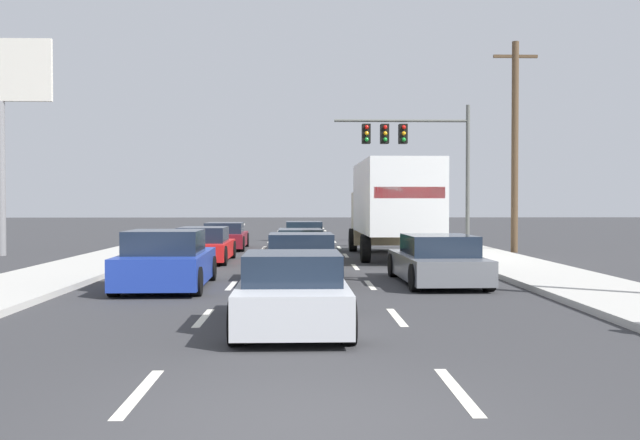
{
  "coord_description": "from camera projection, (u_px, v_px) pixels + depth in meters",
  "views": [
    {
      "loc": [
        0.04,
        -6.58,
        2.02
      ],
      "look_at": [
        0.55,
        14.46,
        1.52
      ],
      "focal_mm": 40.59,
      "sensor_mm": 36.0,
      "label": 1
    }
  ],
  "objects": [
    {
      "name": "ground_plane",
      "position": [
        302.0,
        249.0,
        31.61
      ],
      "size": [
        140.0,
        140.0,
        0.0
      ],
      "primitive_type": "plane",
      "color": "#333335"
    },
    {
      "name": "sidewalk_right",
      "position": [
        480.0,
        256.0,
        26.77
      ],
      "size": [
        2.76,
        80.0,
        0.14
      ],
      "primitive_type": "cube",
      "color": "#B2AFA8",
      "rests_on": "ground_plane"
    },
    {
      "name": "sidewalk_left",
      "position": [
        121.0,
        256.0,
        26.45
      ],
      "size": [
        2.76,
        80.0,
        0.14
      ],
      "primitive_type": "cube",
      "color": "#B2AFA8",
      "rests_on": "ground_plane"
    },
    {
      "name": "lane_markings",
      "position": [
        302.0,
        251.0,
        30.21
      ],
      "size": [
        3.54,
        57.0,
        0.01
      ],
      "color": "silver",
      "rests_on": "ground_plane"
    },
    {
      "name": "car_maroon",
      "position": [
        225.0,
        237.0,
        31.58
      ],
      "size": [
        1.98,
        4.54,
        1.17
      ],
      "color": "maroon",
      "rests_on": "ground_plane"
    },
    {
      "name": "car_red",
      "position": [
        204.0,
        246.0,
        24.71
      ],
      "size": [
        1.86,
        4.27,
        1.2
      ],
      "color": "red",
      "rests_on": "ground_plane"
    },
    {
      "name": "car_blue",
      "position": [
        167.0,
        262.0,
        17.1
      ],
      "size": [
        2.08,
        4.31,
        1.38
      ],
      "color": "#1E389E",
      "rests_on": "ground_plane"
    },
    {
      "name": "car_green",
      "position": [
        304.0,
        236.0,
        31.69
      ],
      "size": [
        1.93,
        4.29,
        1.21
      ],
      "color": "#196B38",
      "rests_on": "ground_plane"
    },
    {
      "name": "car_yellow",
      "position": [
        300.0,
        246.0,
        25.02
      ],
      "size": [
        1.88,
        4.22,
        1.12
      ],
      "color": "yellow",
      "rests_on": "ground_plane"
    },
    {
      "name": "car_black",
      "position": [
        301.0,
        259.0,
        18.81
      ],
      "size": [
        2.03,
        4.24,
        1.23
      ],
      "color": "black",
      "rests_on": "ground_plane"
    },
    {
      "name": "car_silver",
      "position": [
        292.0,
        293.0,
        11.69
      ],
      "size": [
        1.86,
        4.13,
        1.23
      ],
      "color": "#B7BABF",
      "rests_on": "ground_plane"
    },
    {
      "name": "box_truck",
      "position": [
        392.0,
        203.0,
        26.62
      ],
      "size": [
        2.72,
        8.57,
        3.49
      ],
      "color": "white",
      "rests_on": "ground_plane"
    },
    {
      "name": "car_gray",
      "position": [
        437.0,
        261.0,
        18.07
      ],
      "size": [
        2.01,
        4.49,
        1.23
      ],
      "color": "slate",
      "rests_on": "ground_plane"
    },
    {
      "name": "traffic_signal_mast",
      "position": [
        407.0,
        142.0,
        35.49
      ],
      "size": [
        6.7,
        0.69,
        6.85
      ],
      "color": "#595B56",
      "rests_on": "ground_plane"
    },
    {
      "name": "utility_pole_mid",
      "position": [
        515.0,
        144.0,
        29.43
      ],
      "size": [
        1.8,
        0.28,
        8.58
      ],
      "color": "brown",
      "rests_on": "ground_plane"
    },
    {
      "name": "roadside_billboard",
      "position": [
        0.0,
        101.0,
        27.56
      ],
      "size": [
        3.98,
        0.36,
        8.29
      ],
      "color": "slate",
      "rests_on": "ground_plane"
    }
  ]
}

